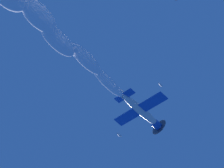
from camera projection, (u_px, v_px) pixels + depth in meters
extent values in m
ellipsoid|color=silver|center=(141.00, 110.00, 61.05)|extent=(2.87, 6.81, 1.83)
cylinder|color=#194CB2|center=(156.00, 125.00, 62.09)|extent=(1.57, 1.16, 1.46)
cone|color=black|center=(160.00, 128.00, 62.31)|extent=(0.81, 0.82, 0.71)
cylinder|color=#3F3F47|center=(159.00, 127.00, 62.26)|extent=(3.03, 0.62, 3.07)
cube|color=#194CB2|center=(140.00, 109.00, 60.82)|extent=(7.95, 3.34, 3.63)
ellipsoid|color=silver|center=(119.00, 135.00, 60.31)|extent=(0.52, 0.95, 0.38)
ellipsoid|color=silver|center=(160.00, 85.00, 61.33)|extent=(0.52, 0.95, 0.38)
cube|color=#194CB2|center=(125.00, 96.00, 60.09)|extent=(2.95, 1.59, 1.37)
cube|color=silver|center=(123.00, 95.00, 60.55)|extent=(0.80, 1.14, 1.15)
ellipsoid|color=#1E232D|center=(141.00, 111.00, 61.54)|extent=(1.23, 1.66, 0.98)
ellipsoid|color=white|center=(107.00, 82.00, 58.93)|extent=(2.60, 5.51, 1.83)
ellipsoid|color=white|center=(85.00, 58.00, 57.41)|extent=(3.03, 5.66, 2.26)
ellipsoid|color=white|center=(57.00, 40.00, 55.92)|extent=(3.46, 5.81, 2.68)
ellipsoid|color=white|center=(38.00, 15.00, 54.63)|extent=(3.88, 5.96, 3.11)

